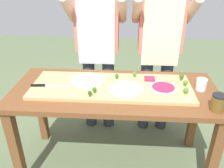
% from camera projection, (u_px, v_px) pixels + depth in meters
% --- Properties ---
extents(ground_plane, '(8.00, 8.00, 0.00)m').
position_uv_depth(ground_plane, '(114.00, 161.00, 2.20)').
color(ground_plane, '#60704C').
extents(prep_table, '(1.61, 0.70, 0.77)m').
position_uv_depth(prep_table, '(115.00, 101.00, 1.89)').
color(prep_table, brown).
rests_on(prep_table, ground).
extents(cutting_board, '(1.24, 0.45, 0.03)m').
position_uv_depth(cutting_board, '(111.00, 87.00, 1.85)').
color(cutting_board, tan).
rests_on(cutting_board, prep_table).
extents(chefs_knife, '(0.30, 0.05, 0.02)m').
position_uv_depth(chefs_knife, '(45.00, 85.00, 1.82)').
color(chefs_knife, '#B7BABF').
rests_on(chefs_knife, cutting_board).
extents(pizza_whole_beet_magenta, '(0.21, 0.21, 0.02)m').
position_uv_depth(pizza_whole_beet_magenta, '(163.00, 88.00, 1.79)').
color(pizza_whole_beet_magenta, beige).
rests_on(pizza_whole_beet_magenta, cutting_board).
extents(pizza_whole_cheese_artichoke, '(0.27, 0.27, 0.02)m').
position_uv_depth(pizza_whole_cheese_artichoke, '(126.00, 89.00, 1.77)').
color(pizza_whole_cheese_artichoke, beige).
rests_on(pizza_whole_cheese_artichoke, cutting_board).
extents(pizza_whole_white_garlic, '(0.28, 0.28, 0.02)m').
position_uv_depth(pizza_whole_white_garlic, '(88.00, 80.00, 1.90)').
color(pizza_whole_white_garlic, beige).
rests_on(pizza_whole_white_garlic, cutting_board).
extents(pizza_slice_near_left, '(0.09, 0.09, 0.01)m').
position_uv_depth(pizza_slice_near_left, '(150.00, 79.00, 1.93)').
color(pizza_slice_near_left, '#9E234C').
rests_on(pizza_slice_near_left, cutting_board).
extents(broccoli_floret_back_right, '(0.04, 0.04, 0.06)m').
position_uv_depth(broccoli_floret_back_right, '(182.00, 76.00, 1.90)').
color(broccoli_floret_back_right, '#366618').
rests_on(broccoli_floret_back_right, cutting_board).
extents(broccoli_floret_center_right, '(0.04, 0.04, 0.05)m').
position_uv_depth(broccoli_floret_center_right, '(185.00, 83.00, 1.82)').
color(broccoli_floret_center_right, '#487A23').
rests_on(broccoli_floret_center_right, cutting_board).
extents(broccoli_floret_back_mid, '(0.03, 0.03, 0.05)m').
position_uv_depth(broccoli_floret_back_mid, '(94.00, 90.00, 1.72)').
color(broccoli_floret_back_mid, '#366618').
rests_on(broccoli_floret_back_mid, cutting_board).
extents(broccoli_floret_front_mid, '(0.04, 0.04, 0.05)m').
position_uv_depth(broccoli_floret_front_mid, '(186.00, 90.00, 1.71)').
color(broccoli_floret_front_mid, '#487A23').
rests_on(broccoli_floret_front_mid, cutting_board).
extents(broccoli_floret_front_left, '(0.03, 0.03, 0.04)m').
position_uv_depth(broccoli_floret_front_left, '(90.00, 93.00, 1.68)').
color(broccoli_floret_front_left, '#2C5915').
rests_on(broccoli_floret_front_left, cutting_board).
extents(broccoli_floret_front_right, '(0.03, 0.03, 0.04)m').
position_uv_depth(broccoli_floret_front_right, '(117.00, 76.00, 1.93)').
color(broccoli_floret_front_right, '#366618').
rests_on(broccoli_floret_front_right, cutting_board).
extents(broccoli_floret_back_left, '(0.03, 0.03, 0.05)m').
position_uv_depth(broccoli_floret_back_left, '(135.00, 74.00, 1.95)').
color(broccoli_floret_back_left, '#487A23').
rests_on(broccoli_floret_back_left, cutting_board).
extents(cheese_crumble_a, '(0.02, 0.02, 0.01)m').
position_uv_depth(cheese_crumble_a, '(137.00, 81.00, 1.89)').
color(cheese_crumble_a, white).
rests_on(cheese_crumble_a, cutting_board).
extents(cheese_crumble_b, '(0.02, 0.02, 0.02)m').
position_uv_depth(cheese_crumble_b, '(148.00, 91.00, 1.75)').
color(cheese_crumble_b, white).
rests_on(cheese_crumble_b, cutting_board).
extents(cheese_crumble_c, '(0.02, 0.02, 0.01)m').
position_uv_depth(cheese_crumble_c, '(129.00, 75.00, 1.99)').
color(cheese_crumble_c, silver).
rests_on(cheese_crumble_c, cutting_board).
extents(cheese_crumble_d, '(0.02, 0.02, 0.02)m').
position_uv_depth(cheese_crumble_d, '(188.00, 99.00, 1.63)').
color(cheese_crumble_d, white).
rests_on(cheese_crumble_d, cutting_board).
extents(cheese_crumble_e, '(0.02, 0.02, 0.02)m').
position_uv_depth(cheese_crumble_e, '(73.00, 74.00, 2.00)').
color(cheese_crumble_e, white).
rests_on(cheese_crumble_e, cutting_board).
extents(flour_cup, '(0.08, 0.08, 0.09)m').
position_uv_depth(flour_cup, '(201.00, 85.00, 1.81)').
color(flour_cup, white).
rests_on(flour_cup, prep_table).
extents(sauce_jar, '(0.09, 0.09, 0.12)m').
position_uv_depth(sauce_jar, '(218.00, 103.00, 1.55)').
color(sauce_jar, brown).
rests_on(sauce_jar, prep_table).
extents(cook_left, '(0.54, 0.39, 1.67)m').
position_uv_depth(cook_left, '(97.00, 39.00, 2.24)').
color(cook_left, '#333847').
rests_on(cook_left, ground).
extents(cook_right, '(0.54, 0.39, 1.67)m').
position_uv_depth(cook_right, '(160.00, 41.00, 2.21)').
color(cook_right, '#333847').
rests_on(cook_right, ground).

